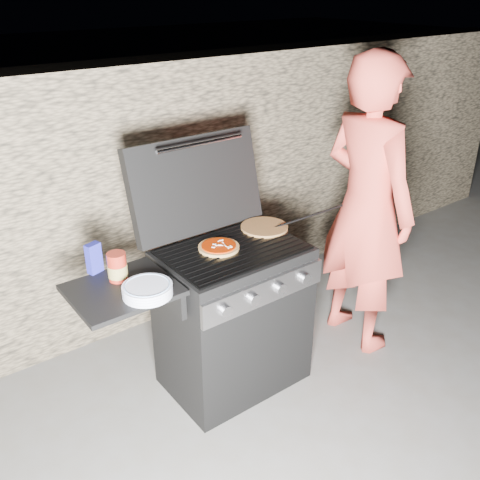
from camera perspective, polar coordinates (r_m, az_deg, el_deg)
ground at (r=3.47m, az=-0.68°, el=-14.45°), size 50.00×50.00×0.00m
stone_wall at (r=3.79m, az=-10.22°, el=4.71°), size 8.00×0.35×1.80m
gas_grill at (r=3.08m, az=-4.53°, el=-9.78°), size 1.34×0.79×0.91m
pizza_topped at (r=2.96m, az=-2.28°, el=-0.70°), size 0.26×0.26×0.03m
pizza_plain at (r=3.20m, az=2.61°, el=1.39°), size 0.31×0.31×0.02m
sauce_jar at (r=2.71m, az=-12.96°, el=-2.78°), size 0.10×0.10×0.15m
blue_carton at (r=2.81m, az=-15.32°, el=-1.87°), size 0.08×0.06×0.16m
plate_stack at (r=2.58m, az=-9.85°, el=-5.28°), size 0.29×0.29×0.06m
person at (r=3.47m, az=13.34°, el=3.42°), size 0.49×0.72×1.92m
tongs at (r=3.26m, az=7.04°, el=2.50°), size 0.48×0.16×0.10m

